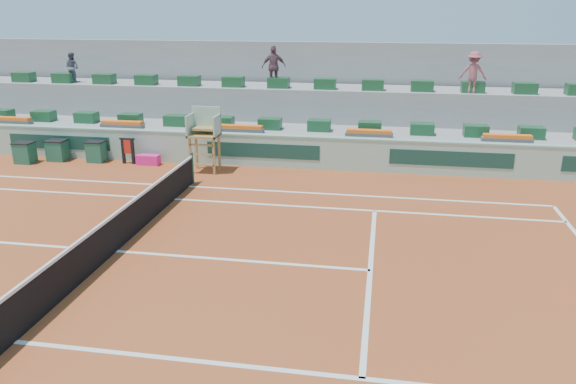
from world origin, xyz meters
name	(u,v)px	position (x,y,z in m)	size (l,w,h in m)	color
ground	(116,251)	(0.00, 0.00, 0.00)	(90.00, 90.00, 0.00)	brown
seating_tier_lower	(229,137)	(0.00, 10.70, 0.60)	(36.00, 4.00, 1.20)	#969693
seating_tier_upper	(238,114)	(0.00, 12.30, 1.30)	(36.00, 2.40, 2.60)	#969693
stadium_back_wall	(246,89)	(0.00, 13.90, 2.20)	(36.00, 0.40, 4.40)	#969693
player_bag	(148,160)	(-2.51, 7.93, 0.20)	(0.89, 0.39, 0.39)	#F6208D
spectator_left	(72,67)	(-7.65, 11.93, 3.28)	(0.66, 0.51, 1.35)	#535461
spectator_mid	(274,67)	(1.79, 11.73, 3.48)	(1.03, 0.43, 1.76)	brown
spectator_right	(473,72)	(9.93, 11.50, 3.42)	(1.06, 0.61, 1.64)	#9B4D56
court_lines	(116,251)	(0.00, 0.00, 0.01)	(23.89, 11.09, 0.01)	white
tennis_net	(114,232)	(0.00, 0.00, 0.53)	(0.10, 11.97, 1.10)	black
advertising_hoarding	(214,148)	(0.02, 8.50, 0.63)	(36.00, 0.34, 1.26)	#96BCA5
umpire_chair	(205,131)	(0.00, 7.50, 1.54)	(1.10, 0.90, 2.40)	olive
seat_row_lower	(222,122)	(0.00, 9.80, 1.42)	(32.90, 0.60, 0.44)	#184A27
seat_row_upper	(233,82)	(0.00, 11.70, 2.82)	(32.90, 0.60, 0.44)	#184A27
flower_planters	(181,127)	(-1.50, 9.00, 1.33)	(26.80, 0.36, 0.28)	#525252
drink_cooler_a	(96,151)	(-4.72, 7.99, 0.42)	(0.68, 0.59, 0.84)	#1B523B
drink_cooler_b	(57,150)	(-6.36, 7.92, 0.42)	(0.75, 0.65, 0.84)	#1B523B
drink_cooler_c	(25,152)	(-7.43, 7.35, 0.42)	(0.73, 0.63, 0.84)	#1B523B
towel_rack	(128,149)	(-3.34, 7.94, 0.60)	(0.62, 0.10, 1.03)	black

